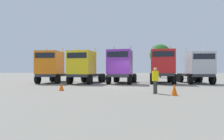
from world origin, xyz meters
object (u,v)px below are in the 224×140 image
(semi_truck_purple, at_px, (121,67))
(semi_truck_silver, at_px, (197,67))
(visitor_in_hivis, at_px, (155,79))
(semi_truck_yellow, at_px, (84,67))
(traffic_cone_mid, at_px, (61,87))
(semi_truck_red, at_px, (162,67))
(traffic_cone_near, at_px, (174,90))
(semi_truck_orange, at_px, (52,67))

(semi_truck_purple, height_order, semi_truck_silver, semi_truck_purple)
(semi_truck_silver, bearing_deg, visitor_in_hivis, -33.00)
(semi_truck_yellow, relative_size, traffic_cone_mid, 11.03)
(semi_truck_red, bearing_deg, semi_truck_purple, -76.49)
(semi_truck_purple, relative_size, visitor_in_hivis, 3.83)
(traffic_cone_near, bearing_deg, semi_truck_yellow, 126.80)
(semi_truck_yellow, height_order, semi_truck_purple, semi_truck_purple)
(semi_truck_purple, height_order, traffic_cone_near, semi_truck_purple)
(semi_truck_red, bearing_deg, traffic_cone_mid, -40.40)
(semi_truck_yellow, height_order, visitor_in_hivis, semi_truck_yellow)
(semi_truck_red, distance_m, semi_truck_silver, 3.80)
(semi_truck_orange, bearing_deg, visitor_in_hivis, 48.50)
(semi_truck_yellow, distance_m, semi_truck_silver, 12.32)
(semi_truck_silver, bearing_deg, semi_truck_orange, -89.81)
(visitor_in_hivis, xyz_separation_m, traffic_cone_near, (0.92, -0.87, -0.59))
(semi_truck_red, height_order, traffic_cone_mid, semi_truck_red)
(semi_truck_yellow, xyz_separation_m, traffic_cone_near, (7.11, -9.50, -1.48))
(semi_truck_orange, xyz_separation_m, visitor_in_hivis, (9.99, -9.32, -0.93))
(semi_truck_red, distance_m, traffic_cone_mid, 11.71)
(semi_truck_red, bearing_deg, semi_truck_yellow, -78.95)
(semi_truck_yellow, xyz_separation_m, traffic_cone_mid, (-0.16, -7.25, -1.53))
(semi_truck_silver, bearing_deg, traffic_cone_mid, -57.27)
(semi_truck_silver, height_order, visitor_in_hivis, semi_truck_silver)
(traffic_cone_near, bearing_deg, semi_truck_orange, 136.95)
(visitor_in_hivis, height_order, traffic_cone_near, visitor_in_hivis)
(visitor_in_hivis, height_order, traffic_cone_mid, visitor_in_hivis)
(semi_truck_yellow, height_order, traffic_cone_mid, semi_truck_yellow)
(semi_truck_purple, height_order, visitor_in_hivis, semi_truck_purple)
(traffic_cone_mid, bearing_deg, visitor_in_hivis, -12.26)
(semi_truck_silver, height_order, traffic_cone_near, semi_truck_silver)
(semi_truck_red, relative_size, semi_truck_silver, 1.12)
(semi_truck_purple, xyz_separation_m, traffic_cone_mid, (-4.19, -7.27, -1.57))
(semi_truck_purple, distance_m, semi_truck_silver, 8.30)
(traffic_cone_mid, bearing_deg, semi_truck_red, 41.57)
(semi_truck_orange, relative_size, semi_truck_red, 1.00)
(semi_truck_orange, height_order, semi_truck_red, semi_truck_red)
(semi_truck_silver, height_order, traffic_cone_mid, semi_truck_silver)
(semi_truck_orange, distance_m, semi_truck_red, 12.33)
(visitor_in_hivis, distance_m, traffic_cone_mid, 6.52)
(semi_truck_yellow, xyz_separation_m, visitor_in_hivis, (6.18, -8.63, -0.89))
(semi_truck_silver, bearing_deg, semi_truck_red, -88.64)
(semi_truck_yellow, relative_size, traffic_cone_near, 9.40)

